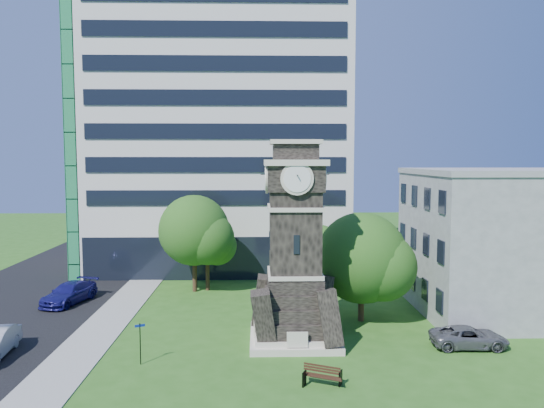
{
  "coord_description": "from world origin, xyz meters",
  "views": [
    {
      "loc": [
        0.83,
        -29.63,
        11.1
      ],
      "look_at": [
        1.76,
        7.4,
        7.96
      ],
      "focal_mm": 35.0,
      "sensor_mm": 36.0,
      "label": 1
    }
  ],
  "objects_px": {
    "park_bench": "(322,375)",
    "street_sign": "(140,339)",
    "car_east_lot": "(469,337)",
    "clock_tower": "(295,256)",
    "car_street_north": "(69,293)"
  },
  "relations": [
    {
      "from": "park_bench",
      "to": "street_sign",
      "type": "relative_size",
      "value": 0.83
    },
    {
      "from": "car_street_north",
      "to": "park_bench",
      "type": "height_order",
      "value": "car_street_north"
    },
    {
      "from": "car_east_lot",
      "to": "street_sign",
      "type": "distance_m",
      "value": 18.97
    },
    {
      "from": "car_street_north",
      "to": "park_bench",
      "type": "xyz_separation_m",
      "value": [
        17.77,
        -15.36,
        -0.26
      ]
    },
    {
      "from": "clock_tower",
      "to": "car_street_north",
      "type": "bearing_deg",
      "value": 152.17
    },
    {
      "from": "park_bench",
      "to": "street_sign",
      "type": "xyz_separation_m",
      "value": [
        -9.53,
        2.89,
        0.91
      ]
    },
    {
      "from": "park_bench",
      "to": "clock_tower",
      "type": "bearing_deg",
      "value": 122.75
    },
    {
      "from": "clock_tower",
      "to": "car_street_north",
      "type": "relative_size",
      "value": 2.27
    },
    {
      "from": "car_east_lot",
      "to": "park_bench",
      "type": "height_order",
      "value": "car_east_lot"
    },
    {
      "from": "park_bench",
      "to": "street_sign",
      "type": "distance_m",
      "value": 10.01
    },
    {
      "from": "clock_tower",
      "to": "car_east_lot",
      "type": "relative_size",
      "value": 2.72
    },
    {
      "from": "park_bench",
      "to": "car_east_lot",
      "type": "bearing_deg",
      "value": 52.89
    },
    {
      "from": "clock_tower",
      "to": "car_east_lot",
      "type": "distance_m",
      "value": 11.34
    },
    {
      "from": "street_sign",
      "to": "park_bench",
      "type": "bearing_deg",
      "value": -41.44
    },
    {
      "from": "car_east_lot",
      "to": "street_sign",
      "type": "relative_size",
      "value": 1.96
    }
  ]
}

